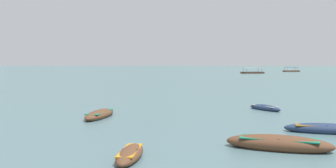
% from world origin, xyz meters
% --- Properties ---
extents(ground_plane, '(6000.00, 6000.00, 0.00)m').
position_xyz_m(ground_plane, '(0.00, 1500.00, 0.00)').
color(ground_plane, slate).
extents(mountain_1, '(1259.65, 1259.65, 289.15)m').
position_xyz_m(mountain_1, '(-1077.14, 2214.60, 144.57)').
color(mountain_1, '#4C5B56').
rests_on(mountain_1, ground).
extents(mountain_2, '(1348.36, 1348.36, 439.97)m').
position_xyz_m(mountain_2, '(-94.30, 2262.17, 219.99)').
color(mountain_2, '#56665B').
rests_on(mountain_2, ground).
extents(mountain_3, '(2000.69, 2000.69, 525.89)m').
position_xyz_m(mountain_3, '(671.29, 2074.09, 262.95)').
color(mountain_3, slate).
rests_on(mountain_3, ground).
extents(rowboat_2, '(1.08, 3.20, 0.53)m').
position_xyz_m(rowboat_2, '(-1.23, 8.81, 0.17)').
color(rowboat_2, brown).
rests_on(rowboat_2, ground).
extents(rowboat_3, '(4.74, 2.69, 0.78)m').
position_xyz_m(rowboat_3, '(4.99, 10.58, 0.24)').
color(rowboat_3, brown).
rests_on(rowboat_3, ground).
extents(rowboat_4, '(1.86, 4.60, 0.66)m').
position_xyz_m(rowboat_4, '(-4.89, 19.55, 0.21)').
color(rowboat_4, brown).
rests_on(rowboat_4, ground).
extents(rowboat_5, '(2.45, 3.36, 0.54)m').
position_xyz_m(rowboat_5, '(7.54, 24.12, 0.17)').
color(rowboat_5, navy).
rests_on(rowboat_5, ground).
extents(rowboat_6, '(4.44, 2.08, 0.65)m').
position_xyz_m(rowboat_6, '(8.54, 14.45, 0.20)').
color(rowboat_6, navy).
rests_on(rowboat_6, ground).
extents(ferry_0, '(9.75, 6.41, 2.54)m').
position_xyz_m(ferry_0, '(29.84, 142.52, 0.45)').
color(ferry_0, '#4C3323').
rests_on(ferry_0, ground).
extents(ferry_1, '(8.65, 5.42, 2.54)m').
position_xyz_m(ferry_1, '(56.40, 178.38, 0.45)').
color(ferry_1, brown).
rests_on(ferry_1, ground).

